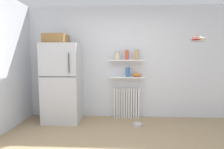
# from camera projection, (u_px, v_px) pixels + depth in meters

# --- Properties ---
(ground_plane) EXTENTS (7.04, 7.04, 0.00)m
(ground_plane) POSITION_uv_depth(u_px,v_px,m) (123.00, 149.00, 2.64)
(ground_plane) COLOR #9E8460
(back_wall) EXTENTS (7.04, 0.10, 2.60)m
(back_wall) POSITION_uv_depth(u_px,v_px,m) (122.00, 62.00, 4.06)
(back_wall) COLOR silver
(back_wall) RESTS_ON ground_plane
(refrigerator) EXTENTS (0.78, 0.69, 1.91)m
(refrigerator) POSITION_uv_depth(u_px,v_px,m) (62.00, 81.00, 3.79)
(refrigerator) COLOR #B7BABF
(refrigerator) RESTS_ON ground_plane
(radiator) EXTENTS (0.59, 0.12, 0.70)m
(radiator) POSITION_uv_depth(u_px,v_px,m) (126.00, 103.00, 4.02)
(radiator) COLOR white
(radiator) RESTS_ON ground_plane
(wall_shelf_lower) EXTENTS (0.80, 0.22, 0.02)m
(wall_shelf_lower) POSITION_uv_depth(u_px,v_px,m) (127.00, 77.00, 3.93)
(wall_shelf_lower) COLOR white
(wall_shelf_upper) EXTENTS (0.80, 0.22, 0.02)m
(wall_shelf_upper) POSITION_uv_depth(u_px,v_px,m) (127.00, 60.00, 3.90)
(wall_shelf_upper) COLOR white
(storage_jar_0) EXTENTS (0.12, 0.12, 0.19)m
(storage_jar_0) POSITION_uv_depth(u_px,v_px,m) (117.00, 56.00, 3.90)
(storage_jar_0) COLOR beige
(storage_jar_0) RESTS_ON wall_shelf_upper
(storage_jar_1) EXTENTS (0.08, 0.08, 0.23)m
(storage_jar_1) POSITION_uv_depth(u_px,v_px,m) (127.00, 55.00, 3.88)
(storage_jar_1) COLOR #C64C38
(storage_jar_1) RESTS_ON wall_shelf_upper
(storage_jar_2) EXTENTS (0.09, 0.09, 0.23)m
(storage_jar_2) POSITION_uv_depth(u_px,v_px,m) (137.00, 55.00, 3.87)
(storage_jar_2) COLOR tan
(storage_jar_2) RESTS_ON wall_shelf_upper
(vase) EXTENTS (0.10, 0.10, 0.21)m
(vase) POSITION_uv_depth(u_px,v_px,m) (128.00, 72.00, 3.92)
(vase) COLOR #38609E
(vase) RESTS_ON wall_shelf_lower
(shelf_bowl) EXTENTS (0.20, 0.20, 0.09)m
(shelf_bowl) POSITION_uv_depth(u_px,v_px,m) (137.00, 75.00, 3.91)
(shelf_bowl) COLOR orange
(shelf_bowl) RESTS_ON wall_shelf_lower
(pet_food_bowl) EXTENTS (0.18, 0.18, 0.05)m
(pet_food_bowl) POSITION_uv_depth(u_px,v_px,m) (137.00, 125.00, 3.55)
(pet_food_bowl) COLOR #B7B7BC
(pet_food_bowl) RESTS_ON ground_plane
(hanging_fruit_basket) EXTENTS (0.31, 0.31, 0.09)m
(hanging_fruit_basket) POSITION_uv_depth(u_px,v_px,m) (197.00, 39.00, 3.31)
(hanging_fruit_basket) COLOR #B2B2B7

